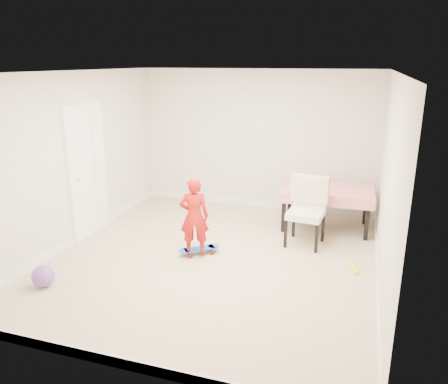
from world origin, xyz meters
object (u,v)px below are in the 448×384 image
(skateboard, at_px, (199,251))
(child, at_px, (194,219))
(dining_table, at_px, (326,208))
(dining_chair, at_px, (306,212))
(balloon, at_px, (43,276))

(skateboard, relative_size, child, 0.54)
(dining_table, xyz_separation_m, skateboard, (-1.66, -1.66, -0.30))
(dining_chair, height_order, child, child)
(dining_chair, xyz_separation_m, balloon, (-2.94, -2.34, -0.39))
(dining_table, bearing_deg, balloon, -137.16)
(dining_chair, height_order, balloon, dining_chair)
(dining_chair, xyz_separation_m, skateboard, (-1.42, -0.83, -0.48))
(dining_table, height_order, dining_chair, dining_chair)
(dining_table, bearing_deg, child, -136.40)
(dining_table, xyz_separation_m, dining_chair, (-0.24, -0.83, 0.18))
(skateboard, bearing_deg, balloon, -173.87)
(dining_chair, bearing_deg, skateboard, -143.84)
(dining_table, distance_m, dining_chair, 0.88)
(dining_table, distance_m, balloon, 4.49)
(dining_table, distance_m, child, 2.44)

